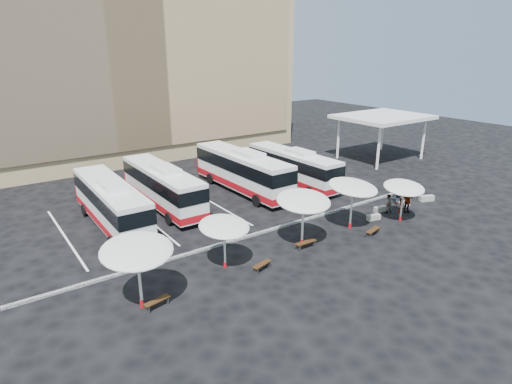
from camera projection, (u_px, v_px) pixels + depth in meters
ground at (269, 235)px, 30.54m from camera, size 120.00×120.00×0.00m
sandstone_building at (111, 48)px, 51.14m from camera, size 42.00×18.25×29.60m
service_canopy at (383, 118)px, 49.78m from camera, size 10.00×8.00×5.20m
curb_divider at (265, 231)px, 30.90m from camera, size 34.00×0.25×0.15m
bay_lines at (213, 203)px, 36.73m from camera, size 24.15×12.00×0.01m
bus_0 at (111, 202)px, 31.40m from camera, size 2.86×11.76×3.72m
bus_1 at (162, 185)px, 35.27m from camera, size 2.74×11.66×3.70m
bus_2 at (242, 170)px, 39.21m from camera, size 3.03×12.53×3.97m
bus_3 at (293, 166)px, 41.22m from camera, size 2.78×11.32×3.58m
sunshade_0 at (137, 251)px, 21.04m from camera, size 4.18×4.22×3.78m
sunshade_1 at (224, 227)px, 25.16m from camera, size 3.28×3.31×3.17m
sunshade_2 at (303, 201)px, 27.91m from camera, size 4.41×4.44×3.75m
sunshade_3 at (353, 187)px, 30.64m from camera, size 4.54×4.57×3.74m
sunshade_4 at (404, 188)px, 32.13m from camera, size 4.03×4.05×3.17m
wood_bench_0 at (157, 302)px, 21.92m from camera, size 1.48×0.66×0.44m
wood_bench_1 at (262, 265)px, 25.60m from camera, size 1.47×0.75×0.44m
wood_bench_2 at (306, 243)px, 28.38m from camera, size 1.56×0.44×0.48m
wood_bench_3 at (373, 231)px, 30.32m from camera, size 1.58×0.75×0.47m
conc_bench_0 at (374, 217)px, 33.10m from camera, size 1.17×0.60×0.42m
conc_bench_1 at (380, 209)px, 34.76m from camera, size 1.21×0.51×0.44m
conc_bench_2 at (404, 204)px, 35.92m from camera, size 1.15×0.42×0.43m
conc_bench_3 at (427, 198)px, 37.16m from camera, size 1.36×0.89×0.49m
passenger_0 at (401, 208)px, 33.19m from camera, size 0.73×0.70×1.69m
passenger_1 at (388, 204)px, 34.35m from camera, size 0.92×0.82×1.57m
passenger_2 at (407, 201)px, 34.37m from camera, size 1.23×0.86×1.93m
passenger_3 at (398, 193)px, 36.21m from camera, size 1.33×0.90×1.91m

